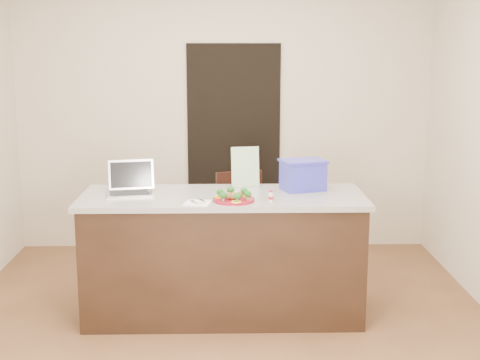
{
  "coord_description": "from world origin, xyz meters",
  "views": [
    {
      "loc": [
        0.02,
        -4.47,
        2.0
      ],
      "look_at": [
        0.12,
        0.2,
        1.04
      ],
      "focal_mm": 50.0,
      "sensor_mm": 36.0,
      "label": 1
    }
  ],
  "objects_px": {
    "island": "(223,255)",
    "napkin": "(198,203)",
    "laptop": "(130,184)",
    "plate": "(234,199)",
    "blue_box": "(303,175)",
    "chair": "(239,219)",
    "yogurt_bottle": "(271,197)"
  },
  "relations": [
    {
      "from": "blue_box",
      "to": "chair",
      "type": "distance_m",
      "value": 0.94
    },
    {
      "from": "island",
      "to": "laptop",
      "type": "relative_size",
      "value": 5.61
    },
    {
      "from": "plate",
      "to": "blue_box",
      "type": "xyz_separation_m",
      "value": [
        0.52,
        0.35,
        0.1
      ]
    },
    {
      "from": "plate",
      "to": "chair",
      "type": "distance_m",
      "value": 1.07
    },
    {
      "from": "island",
      "to": "chair",
      "type": "distance_m",
      "value": 0.81
    },
    {
      "from": "napkin",
      "to": "chair",
      "type": "height_order",
      "value": "napkin"
    },
    {
      "from": "island",
      "to": "napkin",
      "type": "height_order",
      "value": "napkin"
    },
    {
      "from": "island",
      "to": "yogurt_bottle",
      "type": "relative_size",
      "value": 27.77
    },
    {
      "from": "laptop",
      "to": "chair",
      "type": "relative_size",
      "value": 0.4
    },
    {
      "from": "napkin",
      "to": "chair",
      "type": "bearing_deg",
      "value": 73.67
    },
    {
      "from": "chair",
      "to": "plate",
      "type": "bearing_deg",
      "value": -111.15
    },
    {
      "from": "island",
      "to": "laptop",
      "type": "bearing_deg",
      "value": 173.22
    },
    {
      "from": "napkin",
      "to": "plate",
      "type": "bearing_deg",
      "value": 13.92
    },
    {
      "from": "yogurt_bottle",
      "to": "blue_box",
      "type": "height_order",
      "value": "blue_box"
    },
    {
      "from": "island",
      "to": "blue_box",
      "type": "height_order",
      "value": "blue_box"
    },
    {
      "from": "napkin",
      "to": "laptop",
      "type": "distance_m",
      "value": 0.61
    },
    {
      "from": "chair",
      "to": "laptop",
      "type": "bearing_deg",
      "value": -156.66
    },
    {
      "from": "island",
      "to": "yogurt_bottle",
      "type": "height_order",
      "value": "yogurt_bottle"
    },
    {
      "from": "island",
      "to": "napkin",
      "type": "relative_size",
      "value": 12.29
    },
    {
      "from": "laptop",
      "to": "blue_box",
      "type": "xyz_separation_m",
      "value": [
        1.28,
        0.07,
        0.05
      ]
    },
    {
      "from": "napkin",
      "to": "laptop",
      "type": "bearing_deg",
      "value": 146.04
    },
    {
      "from": "island",
      "to": "plate",
      "type": "distance_m",
      "value": 0.52
    },
    {
      "from": "plate",
      "to": "blue_box",
      "type": "bearing_deg",
      "value": 33.87
    },
    {
      "from": "plate",
      "to": "blue_box",
      "type": "distance_m",
      "value": 0.64
    },
    {
      "from": "island",
      "to": "blue_box",
      "type": "relative_size",
      "value": 5.52
    },
    {
      "from": "laptop",
      "to": "yogurt_bottle",
      "type": "bearing_deg",
      "value": -26.39
    },
    {
      "from": "island",
      "to": "napkin",
      "type": "distance_m",
      "value": 0.56
    },
    {
      "from": "plate",
      "to": "napkin",
      "type": "height_order",
      "value": "plate"
    },
    {
      "from": "napkin",
      "to": "blue_box",
      "type": "relative_size",
      "value": 0.45
    },
    {
      "from": "napkin",
      "to": "yogurt_bottle",
      "type": "bearing_deg",
      "value": 6.14
    },
    {
      "from": "island",
      "to": "laptop",
      "type": "xyz_separation_m",
      "value": [
        -0.68,
        0.08,
        0.52
      ]
    },
    {
      "from": "chair",
      "to": "blue_box",
      "type": "bearing_deg",
      "value": -72.0
    }
  ]
}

